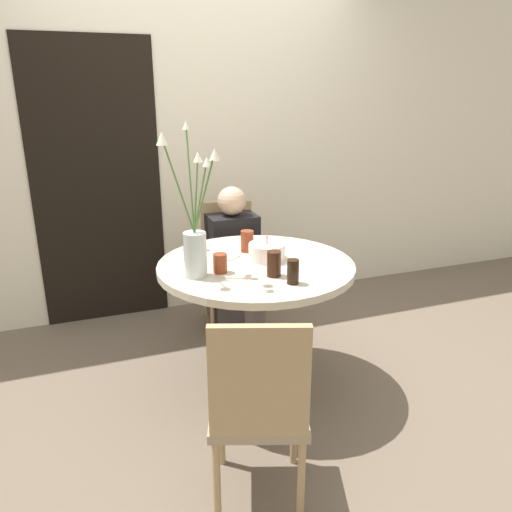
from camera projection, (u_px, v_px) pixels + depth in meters
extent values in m
plane|color=#6B5B4C|center=(256.00, 383.00, 3.03)|extent=(16.00, 16.00, 0.00)
cube|color=beige|center=(196.00, 144.00, 3.78)|extent=(8.00, 0.05, 2.60)
cube|color=black|center=(98.00, 187.00, 3.60)|extent=(0.90, 0.01, 2.05)
cylinder|color=beige|center=(256.00, 266.00, 2.79)|extent=(1.10, 1.10, 0.04)
cylinder|color=#4C4742|center=(256.00, 326.00, 2.91)|extent=(0.13, 0.13, 0.71)
cylinder|color=#4C4742|center=(256.00, 381.00, 3.03)|extent=(0.44, 0.44, 0.03)
cube|color=#9E896B|center=(231.00, 271.00, 3.68)|extent=(0.45, 0.45, 0.04)
cube|color=tan|center=(226.00, 231.00, 3.77)|extent=(0.38, 0.09, 0.46)
cylinder|color=tan|center=(212.00, 310.00, 3.56)|extent=(0.03, 0.03, 0.40)
cylinder|color=tan|center=(259.00, 305.00, 3.63)|extent=(0.03, 0.03, 0.40)
cylinder|color=tan|center=(206.00, 291.00, 3.87)|extent=(0.03, 0.03, 0.40)
cylinder|color=tan|center=(249.00, 288.00, 3.94)|extent=(0.03, 0.03, 0.40)
cube|color=#9E896B|center=(258.00, 409.00, 2.10)|extent=(0.51, 0.51, 0.04)
cube|color=tan|center=(259.00, 382.00, 1.84)|extent=(0.37, 0.16, 0.46)
cylinder|color=tan|center=(294.00, 427.00, 2.33)|extent=(0.03, 0.03, 0.40)
cylinder|color=tan|center=(221.00, 427.00, 2.33)|extent=(0.03, 0.03, 0.40)
cylinder|color=tan|center=(301.00, 481.00, 2.01)|extent=(0.03, 0.03, 0.40)
cylinder|color=tan|center=(217.00, 482.00, 2.00)|extent=(0.03, 0.03, 0.40)
cylinder|color=white|center=(267.00, 252.00, 2.82)|extent=(0.21, 0.21, 0.09)
cylinder|color=#E54C4C|center=(267.00, 240.00, 2.80)|extent=(0.01, 0.01, 0.04)
cylinder|color=silver|center=(195.00, 255.00, 2.55)|extent=(0.12, 0.12, 0.24)
cylinder|color=#4C7538|center=(196.00, 195.00, 2.48)|extent=(0.05, 0.05, 0.37)
cone|color=silver|center=(198.00, 157.00, 2.45)|extent=(0.05, 0.05, 0.05)
cylinder|color=#4C7538|center=(204.00, 195.00, 2.42)|extent=(0.10, 0.10, 0.40)
cone|color=silver|center=(215.00, 154.00, 2.34)|extent=(0.05, 0.05, 0.06)
cylinder|color=#4C7538|center=(200.00, 198.00, 2.48)|extent=(0.09, 0.02, 0.35)
cone|color=silver|center=(207.00, 162.00, 2.44)|extent=(0.04, 0.04, 0.05)
cylinder|color=#4C7538|center=(204.00, 195.00, 2.39)|extent=(0.08, 0.16, 0.41)
cone|color=silver|center=(214.00, 154.00, 2.27)|extent=(0.04, 0.04, 0.05)
cylinder|color=#4C7538|center=(179.00, 188.00, 2.40)|extent=(0.15, 0.04, 0.47)
cone|color=silver|center=(162.00, 138.00, 2.29)|extent=(0.06, 0.06, 0.06)
cylinder|color=#4C7538|center=(190.00, 179.00, 2.48)|extent=(0.02, 0.13, 0.52)
cone|color=silver|center=(186.00, 125.00, 2.46)|extent=(0.04, 0.04, 0.04)
cylinder|color=white|center=(222.00, 255.00, 2.90)|extent=(0.20, 0.20, 0.01)
cylinder|color=maroon|center=(220.00, 263.00, 2.62)|extent=(0.07, 0.07, 0.10)
cylinder|color=black|center=(293.00, 272.00, 2.47)|extent=(0.06, 0.06, 0.12)
cylinder|color=maroon|center=(247.00, 241.00, 2.96)|extent=(0.08, 0.08, 0.13)
cylinder|color=#33190C|center=(274.00, 264.00, 2.57)|extent=(0.07, 0.07, 0.13)
cylinder|color=#51280F|center=(201.00, 242.00, 2.98)|extent=(0.06, 0.06, 0.10)
cube|color=#383333|center=(233.00, 300.00, 3.67)|extent=(0.31, 0.24, 0.44)
cube|color=black|center=(232.00, 244.00, 3.53)|extent=(0.34, 0.24, 0.42)
sphere|color=#D1A889|center=(232.00, 201.00, 3.43)|extent=(0.20, 0.20, 0.20)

